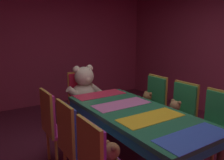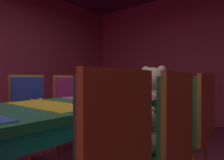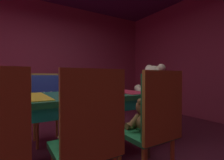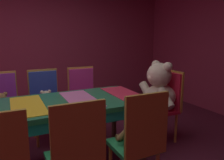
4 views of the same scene
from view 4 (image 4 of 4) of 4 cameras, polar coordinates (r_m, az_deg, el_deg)
wall_left at (r=4.95m, az=-21.02°, el=9.88°), size 0.12×6.40×2.80m
banquet_table at (r=2.49m, az=-14.41°, el=-7.55°), size 0.90×2.02×0.75m
chair_left_0 at (r=3.26m, az=-26.75°, el=-5.03°), size 0.42×0.41×0.98m
teddy_left_0 at (r=3.13m, az=-26.75°, el=-5.93°), size 0.24×0.31×0.29m
chair_left_1 at (r=3.28m, az=-17.11°, el=-4.25°), size 0.42×0.41×0.98m
teddy_left_1 at (r=3.15m, az=-16.68°, el=-5.30°), size 0.22×0.28×0.26m
chair_left_2 at (r=3.42m, az=-7.63°, el=-3.25°), size 0.42×0.41×0.98m
chair_right_1 at (r=1.76m, az=-9.19°, el=-17.30°), size 0.42×0.41×0.98m
teddy_right_1 at (r=1.89m, az=-10.50°, el=-15.60°), size 0.25×0.32×0.30m
chair_right_2 at (r=1.98m, az=7.59°, el=-13.99°), size 0.42×0.41×0.98m
teddy_right_2 at (r=2.09m, az=5.36°, el=-12.88°), size 0.24×0.31×0.29m
throne_chair at (r=3.17m, az=14.19°, el=-4.61°), size 0.41×0.42×0.98m
king_teddy_bear at (r=3.03m, az=11.84°, el=-2.42°), size 0.70×0.54×0.66m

